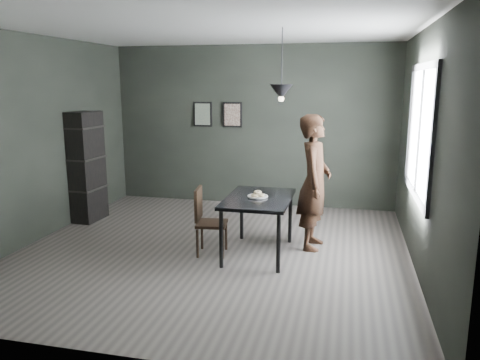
% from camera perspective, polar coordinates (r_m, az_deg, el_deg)
% --- Properties ---
extents(ground, '(5.00, 5.00, 0.00)m').
position_cam_1_polar(ground, '(6.23, -3.28, -8.53)').
color(ground, '#3B3733').
rests_on(ground, ground).
extents(back_wall, '(5.00, 0.10, 2.80)m').
position_cam_1_polar(back_wall, '(8.30, 1.50, 6.56)').
color(back_wall, black).
rests_on(back_wall, ground).
extents(ceiling, '(5.00, 5.00, 0.02)m').
position_cam_1_polar(ceiling, '(5.87, -3.62, 18.03)').
color(ceiling, silver).
rests_on(ceiling, ground).
extents(window_assembly, '(0.04, 1.96, 1.56)m').
position_cam_1_polar(window_assembly, '(5.88, 21.06, 5.54)').
color(window_assembly, white).
rests_on(window_assembly, ground).
extents(cafe_table, '(0.80, 1.20, 0.75)m').
position_cam_1_polar(cafe_table, '(5.89, 2.26, -2.87)').
color(cafe_table, black).
rests_on(cafe_table, ground).
extents(white_plate, '(0.23, 0.23, 0.01)m').
position_cam_1_polar(white_plate, '(5.87, 2.17, -2.06)').
color(white_plate, white).
rests_on(white_plate, cafe_table).
extents(donut_pile, '(0.17, 0.17, 0.08)m').
position_cam_1_polar(donut_pile, '(5.86, 2.18, -1.75)').
color(donut_pile, beige).
rests_on(donut_pile, white_plate).
extents(woman, '(0.46, 0.67, 1.77)m').
position_cam_1_polar(woman, '(6.18, 9.04, -0.28)').
color(woman, black).
rests_on(woman, ground).
extents(wood_chair, '(0.42, 0.42, 0.86)m').
position_cam_1_polar(wood_chair, '(5.97, -4.19, -4.48)').
color(wood_chair, black).
rests_on(wood_chair, ground).
extents(shelf_unit, '(0.36, 0.59, 1.72)m').
position_cam_1_polar(shelf_unit, '(7.73, -18.16, 1.54)').
color(shelf_unit, black).
rests_on(shelf_unit, ground).
extents(pendant_lamp, '(0.28, 0.28, 0.86)m').
position_cam_1_polar(pendant_lamp, '(5.75, 5.06, 10.66)').
color(pendant_lamp, black).
rests_on(pendant_lamp, ground).
extents(framed_print_left, '(0.34, 0.04, 0.44)m').
position_cam_1_polar(framed_print_left, '(8.48, -4.57, 8.00)').
color(framed_print_left, black).
rests_on(framed_print_left, ground).
extents(framed_print_right, '(0.34, 0.04, 0.44)m').
position_cam_1_polar(framed_print_right, '(8.33, -0.92, 7.96)').
color(framed_print_right, black).
rests_on(framed_print_right, ground).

